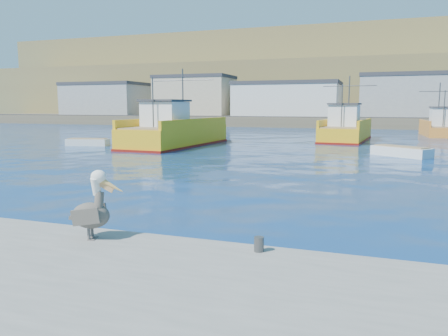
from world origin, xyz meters
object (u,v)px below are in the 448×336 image
Objects in this scene: trawler_yellow_a at (175,133)px; trawler_yellow_b at (346,130)px; boat_orange at (439,127)px; skiff_mid at (401,152)px; skiff_left at (88,143)px; pelican at (93,210)px.

trawler_yellow_b is at bearing 37.92° from trawler_yellow_a.
boat_orange reaches higher than skiff_mid.
trawler_yellow_b is 3.01× the size of skiff_left.
skiff_mid is 25.14m from pelican.
skiff_left is at bearing 126.51° from pelican.
trawler_yellow_b is 13.77m from skiff_mid.
trawler_yellow_a is 8.58× the size of pelican.
trawler_yellow_b is 14.18m from boat_orange.
skiff_mid is (4.48, -13.00, -0.75)m from trawler_yellow_b.
boat_orange is 38.37m from skiff_left.
trawler_yellow_a is 1.55× the size of boat_orange.
trawler_yellow_a reaches higher than skiff_left.
boat_orange is at bearing 37.60° from skiff_left.
trawler_yellow_b is 7.38× the size of pelican.
trawler_yellow_a is 18.24m from skiff_mid.
trawler_yellow_b reaches higher than pelican.
boat_orange reaches higher than pelican.
trawler_yellow_a reaches higher than skiff_mid.
skiff_mid is (25.23, 0.02, 0.03)m from skiff_left.
skiff_left is at bearing -147.90° from trawler_yellow_b.
pelican reaches higher than skiff_mid.
boat_orange is 23.96m from skiff_mid.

